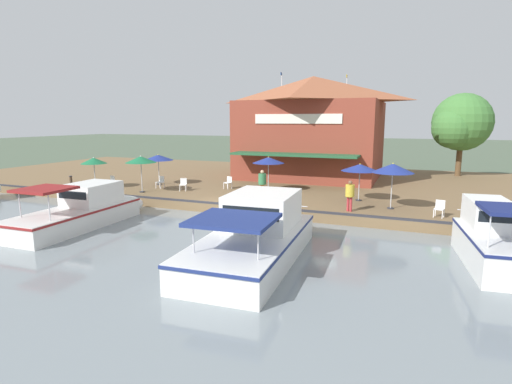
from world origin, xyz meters
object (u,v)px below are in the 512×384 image
cafe_chair_under_first_umbrella (161,181)px  cafe_chair_facing_river (440,208)px  cafe_chair_mid_patio (183,184)px  person_mid_patio (350,192)px  person_near_entrance (262,180)px  tree_behind_restaurant (293,111)px  mooring_post (71,183)px  patio_umbrella_mid_patio_left (94,161)px  patio_umbrella_back_row (141,160)px  patio_umbrella_by_entrance (268,160)px  patio_umbrella_near_quay_edge (393,168)px  motorboat_far_downstream (488,238)px  motorboat_distant_upstream (88,210)px  patio_umbrella_far_corner (158,158)px  waterfront_restaurant (312,127)px  patio_umbrella_mid_patio_right (360,168)px  cafe_chair_far_corner_seat (228,182)px  motorboat_fourth_along (260,233)px  tree_upstream_bank (460,124)px  cafe_chair_back_row_seat (111,181)px

cafe_chair_under_first_umbrella → cafe_chair_facing_river: 18.13m
cafe_chair_mid_patio → person_mid_patio: 11.78m
person_near_entrance → tree_behind_restaurant: bearing=-170.3°
person_near_entrance → mooring_post: 13.24m
patio_umbrella_mid_patio_left → patio_umbrella_back_row: size_ratio=0.90×
patio_umbrella_by_entrance → person_near_entrance: 2.43m
cafe_chair_mid_patio → patio_umbrella_near_quay_edge: bearing=87.1°
cafe_chair_facing_river → motorboat_far_downstream: motorboat_far_downstream is taller
patio_umbrella_mid_patio_left → patio_umbrella_back_row: 4.07m
cafe_chair_mid_patio → motorboat_far_downstream: 18.54m
motorboat_distant_upstream → patio_umbrella_far_corner: bearing=-166.6°
patio_umbrella_mid_patio_left → waterfront_restaurant: bearing=132.7°
patio_umbrella_mid_patio_right → person_near_entrance: (1.19, -5.74, -0.91)m
patio_umbrella_mid_patio_right → person_mid_patio: bearing=-1.2°
motorboat_far_downstream → tree_behind_restaurant: bearing=-146.5°
cafe_chair_facing_river → person_mid_patio: person_mid_patio is taller
cafe_chair_far_corner_seat → motorboat_far_downstream: 17.09m
patio_umbrella_far_corner → tree_behind_restaurant: 15.07m
patio_umbrella_back_row → tree_behind_restaurant: tree_behind_restaurant is taller
waterfront_restaurant → patio_umbrella_far_corner: 13.00m
cafe_chair_far_corner_seat → motorboat_fourth_along: 12.60m
patio_umbrella_by_entrance → patio_umbrella_back_row: bearing=-66.1°
motorboat_far_downstream → mooring_post: motorboat_far_downstream is taller
tree_behind_restaurant → tree_upstream_bank: (-0.44, 14.65, -1.22)m
tree_upstream_bank → person_near_entrance: bearing=-38.0°
cafe_chair_facing_river → tree_behind_restaurant: bearing=-142.8°
cafe_chair_facing_river → cafe_chair_far_corner_seat: bearing=-105.6°
patio_umbrella_by_entrance → mooring_post: (4.80, -12.57, -1.60)m
tree_behind_restaurant → patio_umbrella_far_corner: bearing=-26.2°
patio_umbrella_near_quay_edge → motorboat_distant_upstream: patio_umbrella_near_quay_edge is taller
motorboat_distant_upstream → motorboat_fourth_along: bearing=83.9°
cafe_chair_back_row_seat → patio_umbrella_far_corner: bearing=136.6°
cafe_chair_back_row_seat → cafe_chair_mid_patio: size_ratio=1.00×
person_near_entrance → tree_behind_restaurant: 15.93m
person_near_entrance → motorboat_distant_upstream: 10.14m
cafe_chair_facing_river → person_near_entrance: person_near_entrance is taller
patio_umbrella_back_row → person_near_entrance: bearing=98.9°
waterfront_restaurant → cafe_chair_facing_river: size_ratio=13.58×
patio_umbrella_mid_patio_right → patio_umbrella_mid_patio_left: bearing=-82.3°
cafe_chair_far_corner_seat → motorboat_far_downstream: (8.41, 14.87, -0.10)m
cafe_chair_mid_patio → tree_upstream_bank: tree_upstream_bank is taller
person_mid_patio → motorboat_distant_upstream: bearing=-65.9°
patio_umbrella_mid_patio_left → patio_umbrella_back_row: bearing=89.3°
patio_umbrella_by_entrance → patio_umbrella_mid_patio_right: size_ratio=1.06×
person_mid_patio → motorboat_fourth_along: bearing=-20.6°
waterfront_restaurant → patio_umbrella_by_entrance: bearing=-6.0°
waterfront_restaurant → patio_umbrella_near_quay_edge: bearing=33.3°
person_mid_patio → mooring_post: size_ratio=1.59×
person_near_entrance → cafe_chair_mid_patio: bearing=-92.5°
waterfront_restaurant → motorboat_distant_upstream: bearing=-22.0°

